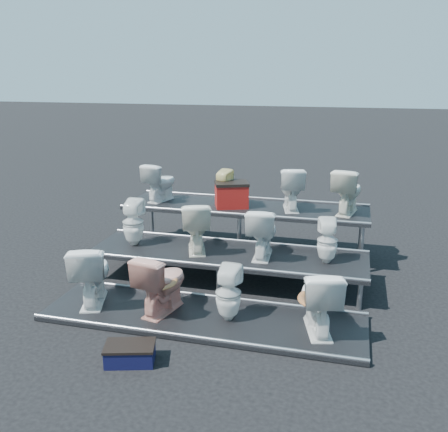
% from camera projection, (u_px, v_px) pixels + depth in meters
% --- Properties ---
extents(ground, '(80.00, 80.00, 0.00)m').
position_uv_depth(ground, '(227.00, 281.00, 7.73)').
color(ground, black).
rests_on(ground, ground).
extents(tier_front, '(4.20, 1.20, 0.06)m').
position_uv_depth(tier_front, '(202.00, 317.00, 6.51)').
color(tier_front, black).
rests_on(tier_front, ground).
extents(tier_mid, '(4.20, 1.20, 0.46)m').
position_uv_depth(tier_mid, '(227.00, 267.00, 7.66)').
color(tier_mid, black).
rests_on(tier_mid, ground).
extents(tier_back, '(4.20, 1.20, 0.86)m').
position_uv_depth(tier_back, '(245.00, 230.00, 8.81)').
color(tier_back, black).
rests_on(tier_back, ground).
extents(toilet_0, '(0.72, 0.95, 0.86)m').
position_uv_depth(toilet_0, '(91.00, 273.00, 6.77)').
color(toilet_0, white).
rests_on(toilet_0, tier_front).
extents(toilet_1, '(0.63, 0.88, 0.82)m').
position_uv_depth(toilet_1, '(162.00, 282.00, 6.52)').
color(toilet_1, tan).
rests_on(toilet_1, tier_front).
extents(toilet_2, '(0.34, 0.35, 0.72)m').
position_uv_depth(toilet_2, '(228.00, 293.00, 6.32)').
color(toilet_2, white).
rests_on(toilet_2, tier_front).
extents(toilet_3, '(0.65, 0.90, 0.83)m').
position_uv_depth(toilet_3, '(319.00, 299.00, 6.02)').
color(toilet_3, white).
rests_on(toilet_3, tier_front).
extents(toilet_4, '(0.34, 0.35, 0.73)m').
position_uv_depth(toilet_4, '(133.00, 222.00, 7.87)').
color(toilet_4, white).
rests_on(toilet_4, tier_mid).
extents(toilet_5, '(0.67, 0.87, 0.78)m').
position_uv_depth(toilet_5, '(196.00, 226.00, 7.61)').
color(toilet_5, silver).
rests_on(toilet_5, tier_mid).
extents(toilet_6, '(0.46, 0.76, 0.76)m').
position_uv_depth(toilet_6, '(262.00, 232.00, 7.36)').
color(toilet_6, white).
rests_on(toilet_6, tier_mid).
extents(toilet_7, '(0.34, 0.35, 0.65)m').
position_uv_depth(toilet_7, '(327.00, 241.00, 7.14)').
color(toilet_7, white).
rests_on(toilet_7, tier_mid).
extents(toilet_8, '(0.55, 0.75, 0.68)m').
position_uv_depth(toilet_8, '(160.00, 182.00, 8.98)').
color(toilet_8, white).
rests_on(toilet_8, tier_back).
extents(toilet_9, '(0.35, 0.35, 0.63)m').
position_uv_depth(toilet_9, '(223.00, 187.00, 8.70)').
color(toilet_9, '#F0DF94').
rests_on(toilet_9, tier_back).
extents(toilet_10, '(0.56, 0.79, 0.73)m').
position_uv_depth(toilet_10, '(291.00, 188.00, 8.40)').
color(toilet_10, white).
rests_on(toilet_10, tier_back).
extents(toilet_11, '(0.57, 0.81, 0.75)m').
position_uv_depth(toilet_11, '(347.00, 191.00, 8.17)').
color(toilet_11, silver).
rests_on(toilet_11, tier_back).
extents(red_crate, '(0.66, 0.60, 0.39)m').
position_uv_depth(red_crate, '(231.00, 196.00, 8.61)').
color(red_crate, maroon).
rests_on(red_crate, tier_back).
extents(step_stool, '(0.60, 0.46, 0.19)m').
position_uv_depth(step_stool, '(130.00, 355.00, 5.54)').
color(step_stool, black).
rests_on(step_stool, ground).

